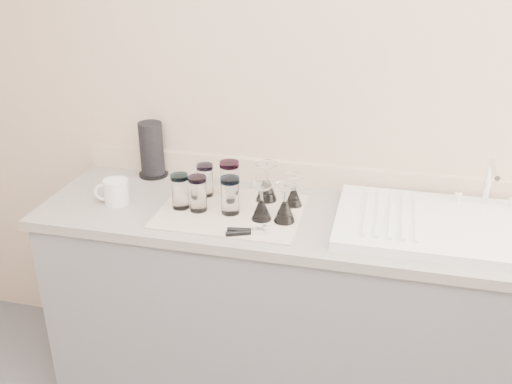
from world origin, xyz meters
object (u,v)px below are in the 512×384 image
(sink_unit, at_px, (450,226))
(paper_towel_roll, at_px, (152,150))
(goblet_front_right, at_px, (285,209))
(tumbler_lavender, at_px, (230,195))
(white_mug, at_px, (115,192))
(tumbler_purple, at_px, (230,180))
(goblet_back_left, at_px, (267,187))
(tumbler_blue, at_px, (198,193))
(goblet_back_right, at_px, (294,195))
(tumbler_magenta, at_px, (180,191))
(can_opener, at_px, (247,231))
(goblet_front_left, at_px, (261,208))
(tumbler_cyan, at_px, (205,180))

(sink_unit, bearing_deg, paper_towel_roll, 169.69)
(sink_unit, distance_m, paper_towel_roll, 1.29)
(goblet_front_right, height_order, paper_towel_roll, paper_towel_roll)
(tumbler_lavender, bearing_deg, white_mug, -178.57)
(tumbler_purple, xyz_separation_m, goblet_back_left, (0.15, 0.02, -0.03))
(tumbler_blue, bearing_deg, white_mug, -179.28)
(goblet_back_right, relative_size, goblet_front_right, 0.86)
(tumbler_magenta, xyz_separation_m, goblet_front_right, (0.42, -0.02, -0.02))
(tumbler_magenta, distance_m, can_opener, 0.34)
(white_mug, relative_size, paper_towel_roll, 0.60)
(tumbler_magenta, xyz_separation_m, goblet_front_left, (0.33, -0.02, -0.02))
(goblet_back_left, xyz_separation_m, goblet_front_right, (0.11, -0.17, -0.00))
(goblet_front_left, xyz_separation_m, can_opener, (-0.03, -0.13, -0.04))
(sink_unit, bearing_deg, goblet_back_left, 173.37)
(tumbler_purple, bearing_deg, tumbler_magenta, -140.81)
(tumbler_purple, relative_size, tumbler_magenta, 1.12)
(tumbler_lavender, relative_size, white_mug, 0.99)
(tumbler_magenta, height_order, white_mug, tumbler_magenta)
(tumbler_blue, distance_m, paper_towel_roll, 0.44)
(paper_towel_roll, bearing_deg, tumbler_cyan, -28.58)
(goblet_back_right, bearing_deg, goblet_back_left, 168.57)
(sink_unit, relative_size, goblet_back_right, 6.48)
(sink_unit, height_order, can_opener, sink_unit)
(sink_unit, relative_size, white_mug, 5.53)
(goblet_front_right, bearing_deg, goblet_back_left, 122.59)
(goblet_back_left, bearing_deg, sink_unit, -6.63)
(tumbler_cyan, xyz_separation_m, goblet_front_left, (0.27, -0.15, -0.02))
(paper_towel_roll, bearing_deg, goblet_back_right, -14.29)
(tumbler_blue, height_order, white_mug, tumbler_blue)
(paper_towel_roll, bearing_deg, goblet_front_left, -29.07)
(tumbler_blue, relative_size, paper_towel_roll, 0.57)
(can_opener, bearing_deg, sink_unit, 16.85)
(can_opener, relative_size, paper_towel_roll, 0.59)
(tumbler_magenta, distance_m, goblet_back_right, 0.45)
(tumbler_lavender, xyz_separation_m, can_opener, (0.10, -0.15, -0.07))
(goblet_back_right, bearing_deg, goblet_front_left, -122.81)
(tumbler_purple, relative_size, paper_towel_roll, 0.64)
(tumbler_purple, height_order, can_opener, tumbler_purple)
(goblet_front_right, bearing_deg, tumbler_magenta, 177.70)
(tumbler_magenta, bearing_deg, tumbler_purple, 39.19)
(tumbler_magenta, bearing_deg, tumbler_cyan, 66.49)
(tumbler_blue, relative_size, goblet_front_left, 1.01)
(paper_towel_roll, bearing_deg, tumbler_lavender, -33.65)
(goblet_front_left, height_order, goblet_front_right, goblet_front_right)
(tumbler_cyan, height_order, goblet_back_left, goblet_back_left)
(tumbler_magenta, bearing_deg, goblet_front_left, -3.54)
(tumbler_blue, xyz_separation_m, white_mug, (-0.35, -0.00, -0.03))
(white_mug, bearing_deg, sink_unit, 3.50)
(tumbler_cyan, relative_size, goblet_back_left, 0.85)
(goblet_back_left, distance_m, can_opener, 0.30)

